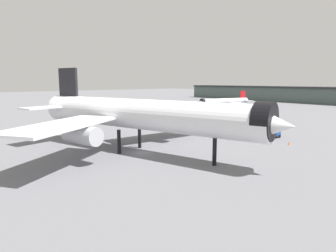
% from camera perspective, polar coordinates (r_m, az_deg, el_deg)
% --- Properties ---
extents(ground, '(900.00, 900.00, 0.00)m').
position_cam_1_polar(ground, '(68.23, -5.09, -5.21)').
color(ground, slate).
extents(airliner_near_gate, '(67.66, 60.80, 19.84)m').
position_cam_1_polar(airliner_near_gate, '(67.72, -5.84, 2.19)').
color(airliner_near_gate, white).
rests_on(airliner_near_gate, ground).
extents(airliner_far_taxiway, '(31.85, 35.82, 10.62)m').
position_cam_1_polar(airliner_far_taxiway, '(175.51, 10.91, 4.65)').
color(airliner_far_taxiway, silver).
rests_on(airliner_far_taxiway, ground).
extents(terminal_building, '(238.37, 48.58, 24.51)m').
position_cam_1_polar(terminal_building, '(250.26, 26.01, 5.46)').
color(terminal_building, '#475651').
rests_on(terminal_building, ground).
extents(service_truck_front, '(2.66, 5.54, 3.00)m').
position_cam_1_polar(service_truck_front, '(90.65, 19.61, -1.21)').
color(service_truck_front, black).
rests_on(service_truck_front, ground).
extents(baggage_tug_wing, '(3.53, 2.67, 1.85)m').
position_cam_1_polar(baggage_tug_wing, '(95.18, 14.07, -0.90)').
color(baggage_tug_wing, black).
rests_on(baggage_tug_wing, ground).
extents(traffic_cone_near_nose, '(0.58, 0.58, 0.73)m').
position_cam_1_polar(traffic_cone_near_nose, '(83.01, 22.34, -3.09)').
color(traffic_cone_near_nose, '#F2600C').
rests_on(traffic_cone_near_nose, ground).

